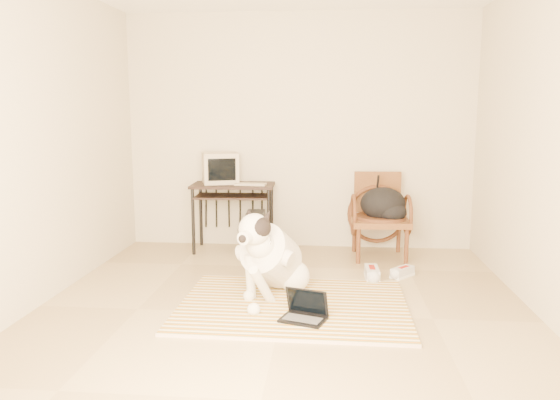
# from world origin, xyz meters

# --- Properties ---
(floor) EXTENTS (4.50, 4.50, 0.00)m
(floor) POSITION_xyz_m (0.00, 0.00, 0.00)
(floor) COLOR tan
(floor) RESTS_ON ground
(wall_back) EXTENTS (4.50, 0.00, 4.50)m
(wall_back) POSITION_xyz_m (0.00, 2.25, 1.35)
(wall_back) COLOR beige
(wall_back) RESTS_ON floor
(wall_front) EXTENTS (4.50, 0.00, 4.50)m
(wall_front) POSITION_xyz_m (0.00, -2.25, 1.35)
(wall_front) COLOR beige
(wall_front) RESTS_ON floor
(wall_left) EXTENTS (0.00, 4.50, 4.50)m
(wall_left) POSITION_xyz_m (-2.00, 0.00, 1.35)
(wall_left) COLOR beige
(wall_left) RESTS_ON floor
(wall_right) EXTENTS (0.00, 4.50, 4.50)m
(wall_right) POSITION_xyz_m (2.00, 0.00, 1.35)
(wall_right) COLOR beige
(wall_right) RESTS_ON floor
(rug) EXTENTS (1.87, 1.44, 0.02)m
(rug) POSITION_xyz_m (0.08, 0.17, 0.01)
(rug) COLOR #B76D15
(rug) RESTS_ON floor
(dog) EXTENTS (0.63, 1.13, 0.83)m
(dog) POSITION_xyz_m (-0.13, 0.43, 0.33)
(dog) COLOR white
(dog) RESTS_ON rug
(laptop) EXTENTS (0.39, 0.33, 0.23)m
(laptop) POSITION_xyz_m (0.19, -0.15, 0.08)
(laptop) COLOR black
(laptop) RESTS_ON rug
(computer_desk) EXTENTS (0.94, 0.55, 0.77)m
(computer_desk) POSITION_xyz_m (-0.73, 1.95, 0.66)
(computer_desk) COLOR black
(computer_desk) RESTS_ON floor
(crt_monitor) EXTENTS (0.48, 0.47, 0.35)m
(crt_monitor) POSITION_xyz_m (-0.88, 2.03, 0.95)
(crt_monitor) COLOR tan
(crt_monitor) RESTS_ON computer_desk
(desk_keyboard) EXTENTS (0.36, 0.16, 0.02)m
(desk_keyboard) POSITION_xyz_m (-0.51, 1.87, 0.78)
(desk_keyboard) COLOR tan
(desk_keyboard) RESTS_ON computer_desk
(pc_tower) EXTENTS (0.23, 0.49, 0.44)m
(pc_tower) POSITION_xyz_m (-0.47, 1.95, 0.22)
(pc_tower) COLOR #48484A
(pc_tower) RESTS_ON floor
(rattan_chair) EXTENTS (0.63, 0.61, 0.92)m
(rattan_chair) POSITION_xyz_m (0.91, 1.84, 0.46)
(rattan_chair) COLOR brown
(rattan_chair) RESTS_ON floor
(backpack) EXTENTS (0.49, 0.42, 0.36)m
(backpack) POSITION_xyz_m (0.96, 1.75, 0.59)
(backpack) COLOR black
(backpack) RESTS_ON rattan_chair
(sneaker_left) EXTENTS (0.13, 0.32, 0.11)m
(sneaker_left) POSITION_xyz_m (0.78, 0.99, 0.05)
(sneaker_left) COLOR white
(sneaker_left) RESTS_ON floor
(sneaker_right) EXTENTS (0.26, 0.28, 0.10)m
(sneaker_right) POSITION_xyz_m (1.08, 1.09, 0.04)
(sneaker_right) COLOR white
(sneaker_right) RESTS_ON floor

